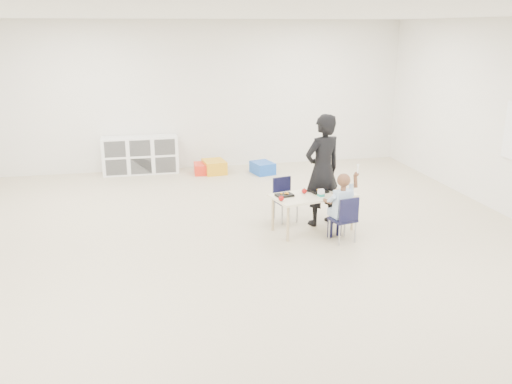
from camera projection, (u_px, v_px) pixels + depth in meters
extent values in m
plane|color=beige|center=(248.00, 257.00, 6.54)|extent=(9.00, 9.00, 0.00)
plane|color=white|center=(247.00, 13.00, 5.72)|extent=(9.00, 9.00, 0.00)
cube|color=white|center=(201.00, 96.00, 10.33)|extent=(8.00, 0.02, 2.80)
cube|color=#FAEEC8|center=(313.00, 195.00, 7.26)|extent=(1.21, 0.78, 0.03)
cube|color=black|center=(319.00, 191.00, 7.34)|extent=(0.25, 0.20, 0.03)
cube|color=black|center=(284.00, 195.00, 7.17)|extent=(0.25, 0.20, 0.03)
cube|color=white|center=(321.00, 193.00, 7.14)|extent=(0.08, 0.08, 0.10)
ellipsoid|color=tan|center=(337.00, 191.00, 7.28)|extent=(0.09, 0.09, 0.07)
sphere|color=#9A0E0E|center=(304.00, 191.00, 7.28)|extent=(0.07, 0.07, 0.07)
sphere|color=#9A0E0E|center=(281.00, 198.00, 6.97)|extent=(0.07, 0.07, 0.07)
cube|color=white|center=(141.00, 155.00, 10.19)|extent=(1.40, 0.40, 0.70)
imported|color=black|center=(322.00, 170.00, 7.42)|extent=(0.66, 0.54, 1.56)
cube|color=red|center=(203.00, 169.00, 10.21)|extent=(0.33, 0.42, 0.20)
cube|color=orange|center=(214.00, 167.00, 10.25)|extent=(0.44, 0.54, 0.24)
cube|color=blue|center=(263.00, 168.00, 10.22)|extent=(0.45, 0.52, 0.22)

